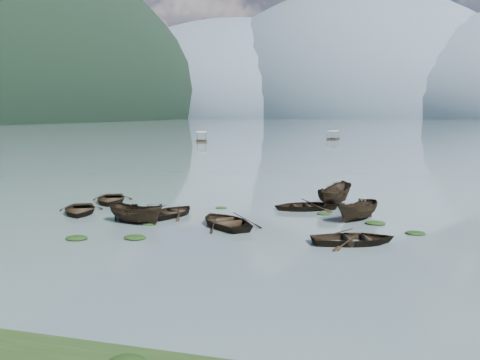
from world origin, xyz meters
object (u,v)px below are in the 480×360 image
(rowboat_0, at_px, (80,214))
(pontoon_left, at_px, (202,142))
(rowboat_3, at_px, (226,226))
(pontoon_centre, at_px, (333,139))

(rowboat_0, height_order, pontoon_left, pontoon_left)
(rowboat_3, bearing_deg, pontoon_left, -111.12)
(pontoon_centre, bearing_deg, rowboat_0, -86.85)
(rowboat_3, xyz_separation_m, pontoon_left, (-35.16, 90.19, 0.00))
(rowboat_3, height_order, pontoon_left, pontoon_left)
(rowboat_3, bearing_deg, pontoon_centre, -129.14)
(rowboat_3, height_order, pontoon_centre, pontoon_centre)
(rowboat_3, relative_size, pontoon_centre, 0.85)
(pontoon_left, bearing_deg, rowboat_3, -89.35)
(rowboat_3, bearing_deg, rowboat_0, -48.03)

